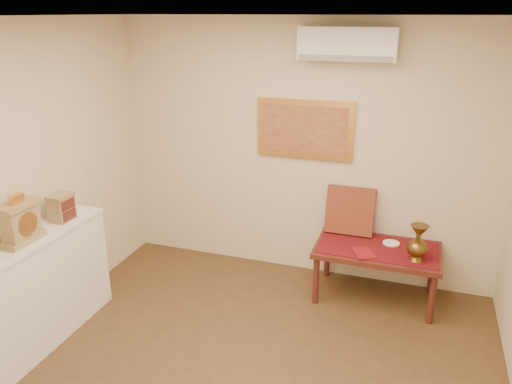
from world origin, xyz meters
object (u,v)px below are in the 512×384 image
at_px(mantel_clock, 21,222).
at_px(low_table, 377,254).
at_px(wooden_chest, 62,207).
at_px(brass_urn_tall, 418,239).
at_px(display_ledge, 16,306).

relative_size(mantel_clock, low_table, 0.34).
relative_size(wooden_chest, low_table, 0.20).
bearing_deg(low_table, wooden_chest, -155.20).
xyz_separation_m(brass_urn_tall, wooden_chest, (-3.02, -1.07, 0.33)).
bearing_deg(brass_urn_tall, display_ledge, -150.46).
height_order(display_ledge, wooden_chest, wooden_chest).
height_order(brass_urn_tall, wooden_chest, wooden_chest).
relative_size(mantel_clock, wooden_chest, 1.68).
bearing_deg(mantel_clock, display_ledge, -96.19).
relative_size(display_ledge, wooden_chest, 8.28).
bearing_deg(low_table, display_ledge, -144.90).
relative_size(display_ledge, low_table, 1.68).
xyz_separation_m(display_ledge, mantel_clock, (0.02, 0.18, 0.66)).
distance_m(mantel_clock, wooden_chest, 0.48).
bearing_deg(wooden_chest, display_ledge, -91.64).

